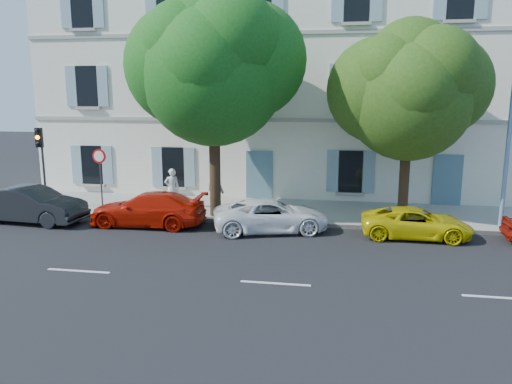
% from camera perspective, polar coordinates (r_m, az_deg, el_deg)
% --- Properties ---
extents(ground, '(90.00, 90.00, 0.00)m').
position_cam_1_polar(ground, '(18.07, 3.89, -5.75)').
color(ground, black).
extents(sidewalk, '(36.00, 4.50, 0.15)m').
position_cam_1_polar(sidewalk, '(22.33, 5.04, -2.25)').
color(sidewalk, '#A09E96').
rests_on(sidewalk, ground).
extents(kerb, '(36.00, 0.16, 0.16)m').
position_cam_1_polar(kerb, '(20.23, 4.54, -3.66)').
color(kerb, '#9E998E').
rests_on(kerb, ground).
extents(building, '(28.00, 7.00, 12.00)m').
position_cam_1_polar(building, '(27.46, 6.27, 12.73)').
color(building, white).
rests_on(building, ground).
extents(car_dark_sedan, '(4.67, 1.97, 1.50)m').
position_cam_1_polar(car_dark_sedan, '(22.55, -24.29, -1.33)').
color(car_dark_sedan, black).
rests_on(car_dark_sedan, ground).
extents(car_red_coupe, '(4.69, 1.93, 1.36)m').
position_cam_1_polar(car_red_coupe, '(20.57, -12.27, -1.92)').
color(car_red_coupe, '#B81505').
rests_on(car_red_coupe, ground).
extents(car_white_coupe, '(4.86, 3.18, 1.24)m').
position_cam_1_polar(car_white_coupe, '(19.31, 1.78, -2.70)').
color(car_white_coupe, white).
rests_on(car_white_coupe, ground).
extents(car_yellow_supercar, '(4.02, 1.88, 1.11)m').
position_cam_1_polar(car_yellow_supercar, '(19.39, 17.86, -3.39)').
color(car_yellow_supercar, '#D6C409').
rests_on(car_yellow_supercar, ground).
extents(tree_left, '(5.91, 5.91, 9.15)m').
position_cam_1_polar(tree_left, '(20.77, -4.89, 13.33)').
color(tree_left, '#3A2819').
rests_on(tree_left, sidewalk).
extents(tree_right, '(5.00, 5.00, 7.70)m').
position_cam_1_polar(tree_right, '(20.84, 17.08, 10.26)').
color(tree_right, '#3A2819').
rests_on(tree_right, sidewalk).
extents(traffic_light, '(0.32, 0.41, 3.63)m').
position_cam_1_polar(traffic_light, '(24.01, -23.38, 4.36)').
color(traffic_light, '#383A3D').
rests_on(traffic_light, sidewalk).
extents(road_sign, '(0.63, 0.11, 2.74)m').
position_cam_1_polar(road_sign, '(22.82, -17.41, 2.81)').
color(road_sign, '#383A3D').
rests_on(road_sign, sidewalk).
extents(pedestrian_a, '(0.79, 0.69, 1.81)m').
position_cam_1_polar(pedestrian_a, '(22.74, -9.57, 0.41)').
color(pedestrian_a, white).
rests_on(pedestrian_a, sidewalk).
extents(pedestrian_b, '(1.11, 1.08, 1.81)m').
position_cam_1_polar(pedestrian_b, '(21.79, -4.62, 0.05)').
color(pedestrian_b, tan).
rests_on(pedestrian_b, sidewalk).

